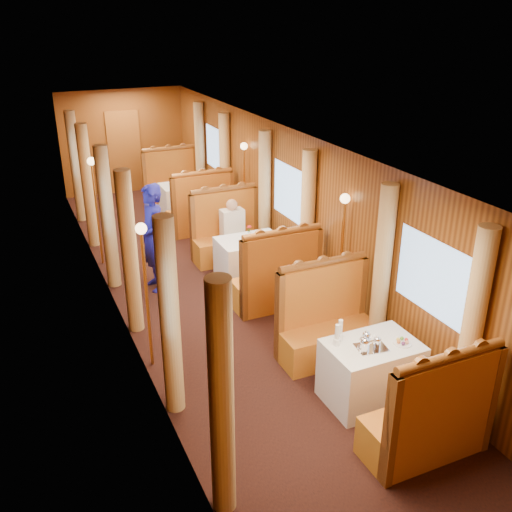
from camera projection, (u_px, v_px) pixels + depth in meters
floor at (208, 288)px, 9.40m from camera, size 3.00×12.00×0.01m
ceiling at (203, 137)px, 8.40m from camera, size 3.00×12.00×0.01m
wall_far at (124, 142)px, 13.92m from camera, size 3.00×0.01×2.50m
wall_near at (500, 487)px, 3.89m from camera, size 3.00×0.01×2.50m
wall_left at (109, 231)px, 8.34m from camera, size 0.01×12.00×2.50m
wall_right at (291, 205)px, 9.47m from camera, size 0.01×12.00×2.50m
doorway_far at (125, 152)px, 14.00m from camera, size 0.80×0.04×2.00m
table_near at (371, 372)px, 6.61m from camera, size 1.05×0.72×0.75m
banquette_near_fwd at (429, 422)px, 5.74m from camera, size 1.30×0.55×1.34m
banquette_near_aft at (326, 327)px, 7.44m from camera, size 1.30×0.55×1.34m
table_mid at (250, 260)px, 9.54m from camera, size 1.05×0.72×0.75m
banquette_mid_fwd at (277, 282)px, 8.67m from camera, size 1.30×0.55×1.34m
banquette_mid_aft at (228, 237)px, 10.36m from camera, size 1.30×0.55×1.34m
table_far at (186, 201)px, 12.46m from camera, size 1.05×0.72×0.75m
banquette_far_fwd at (201, 213)px, 11.59m from camera, size 1.30×0.55×1.34m
banquette_far_aft at (173, 187)px, 13.29m from camera, size 1.30×0.55×1.34m
tea_tray at (371, 348)px, 6.38m from camera, size 0.37×0.31×0.01m
teapot_left at (364, 347)px, 6.28m from camera, size 0.17×0.13×0.14m
teapot_right at (377, 344)px, 6.36m from camera, size 0.16×0.14×0.11m
teapot_back at (366, 339)px, 6.43m from camera, size 0.16×0.13×0.12m
fruit_plate at (402, 342)px, 6.46m from camera, size 0.21×0.21×0.05m
cup_inboard at (337, 337)px, 6.40m from camera, size 0.08×0.08×0.26m
cup_outboard at (340, 332)px, 6.50m from camera, size 0.08×0.08×0.26m
rose_vase_mid at (249, 230)px, 9.29m from camera, size 0.06×0.06×0.36m
rose_vase_far at (184, 176)px, 12.26m from camera, size 0.06×0.06×0.36m
window_left_near at (181, 333)px, 5.34m from camera, size 0.01×1.20×0.90m
curtain_left_near_a at (221, 402)px, 4.84m from camera, size 0.22×0.22×2.35m
curtain_left_near_b at (170, 319)px, 6.14m from camera, size 0.22×0.22×2.35m
window_right_near at (432, 277)px, 6.45m from camera, size 0.01×1.20×0.90m
curtain_right_near_a at (472, 333)px, 5.87m from camera, size 0.22×0.22×2.35m
curtain_right_near_b at (382, 274)px, 7.18m from camera, size 0.22×0.22×2.35m
window_left_mid at (109, 218)px, 8.27m from camera, size 0.01×1.20×0.90m
curtain_left_mid_a at (130, 254)px, 7.76m from camera, size 0.22×0.22×2.35m
curtain_left_mid_b at (108, 218)px, 9.07m from camera, size 0.22×0.22×2.35m
window_right_mid at (291, 193)px, 9.38m from camera, size 0.01×1.20×0.90m
curtain_right_mid_a at (307, 225)px, 8.80m from camera, size 0.22×0.22×2.35m
curtain_right_mid_b at (265, 197)px, 10.10m from camera, size 0.22×0.22×2.35m
window_left_far at (74, 163)px, 11.19m from camera, size 0.01×1.20×0.90m
curtain_left_far_a at (88, 186)px, 10.69m from camera, size 0.22×0.22×2.35m
curtain_left_far_b at (76, 167)px, 12.00m from camera, size 0.22×0.22×2.35m
window_right_far at (216, 149)px, 12.31m from camera, size 0.01×1.20×0.90m
curtain_right_far_a at (225, 171)px, 11.73m from camera, size 0.22×0.22×2.35m
curtain_right_far_b at (200, 154)px, 13.03m from camera, size 0.22×0.22×2.35m
sconce_left_fore at (144, 267)px, 6.86m from camera, size 0.14×0.14×1.95m
sconce_right_fore at (343, 233)px, 7.91m from camera, size 0.14×0.14×1.95m
sconce_left_aft at (94, 190)px, 9.79m from camera, size 0.14×0.14×1.95m
sconce_right_aft at (244, 172)px, 10.84m from camera, size 0.14×0.14×1.95m
steward at (153, 238)px, 9.08m from camera, size 0.49×0.69×1.77m
passenger at (233, 225)px, 10.01m from camera, size 0.40×0.44×0.76m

